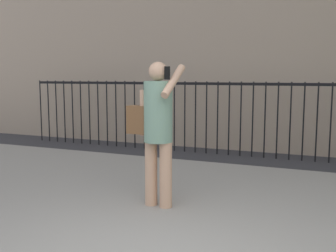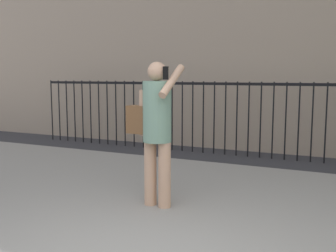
{
  "view_description": "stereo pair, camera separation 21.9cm",
  "coord_description": "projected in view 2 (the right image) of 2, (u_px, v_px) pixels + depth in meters",
  "views": [
    {
      "loc": [
        1.19,
        -2.47,
        1.72
      ],
      "look_at": [
        -0.72,
        2.08,
        1.09
      ],
      "focal_mm": 42.35,
      "sensor_mm": 36.0,
      "label": 1
    },
    {
      "loc": [
        1.39,
        -2.38,
        1.72
      ],
      "look_at": [
        -0.72,
        2.08,
        1.09
      ],
      "focal_mm": 42.35,
      "sensor_mm": 36.0,
      "label": 2
    }
  ],
  "objects": [
    {
      "name": "sidewalk",
      "position": [
        225.0,
        210.0,
        4.9
      ],
      "size": [
        28.0,
        4.4,
        0.15
      ],
      "primitive_type": "cube",
      "color": "gray",
      "rests_on": "ground"
    },
    {
      "name": "iron_fence",
      "position": [
        280.0,
        110.0,
        8.1
      ],
      "size": [
        12.03,
        0.04,
        1.6
      ],
      "color": "black",
      "rests_on": "ground"
    },
    {
      "name": "pedestrian_on_phone",
      "position": [
        155.0,
        123.0,
        4.71
      ],
      "size": [
        0.67,
        0.51,
        1.73
      ],
      "color": "tan",
      "rests_on": "sidewalk"
    }
  ]
}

